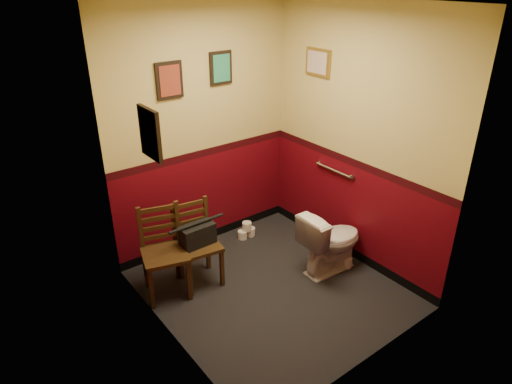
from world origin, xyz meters
TOP-DOWN VIEW (x-y plane):
  - floor at (0.00, 0.00)m, footprint 2.20×2.40m
  - ceiling at (0.00, 0.00)m, footprint 2.20×2.40m
  - wall_back at (0.00, 1.20)m, footprint 2.20×0.00m
  - wall_front at (0.00, -1.20)m, footprint 2.20×0.00m
  - wall_left at (-1.10, 0.00)m, footprint 0.00×2.40m
  - wall_right at (1.10, 0.00)m, footprint 0.00×2.40m
  - grab_bar at (1.07, 0.25)m, footprint 0.05×0.56m
  - framed_print_back_a at (-0.35, 1.18)m, footprint 0.28×0.04m
  - framed_print_back_b at (0.25, 1.18)m, footprint 0.26×0.04m
  - framed_print_left at (-1.08, 0.10)m, footprint 0.04×0.30m
  - framed_print_right at (1.08, 0.60)m, footprint 0.04×0.34m
  - toilet at (0.72, -0.11)m, footprint 0.73×0.42m
  - toilet_brush at (0.90, -0.20)m, footprint 0.11×0.11m
  - chair_left at (-0.84, 0.62)m, footprint 0.52×0.52m
  - chair_right at (-0.49, 0.59)m, footprint 0.46×0.46m
  - handbag at (-0.50, 0.55)m, footprint 0.35×0.18m
  - tp_stack at (0.40, 0.96)m, footprint 0.23×0.12m

SIDE VIEW (x-z plane):
  - floor at x=0.00m, z-range 0.00..0.00m
  - toilet_brush at x=0.90m, z-range -0.14..0.27m
  - tp_stack at x=0.40m, z-range -0.02..0.19m
  - toilet at x=0.72m, z-range 0.00..0.70m
  - chair_right at x=-0.49m, z-range 0.00..0.87m
  - chair_left at x=-0.84m, z-range 0.00..0.91m
  - handbag at x=-0.50m, z-range 0.44..0.69m
  - grab_bar at x=1.07m, z-range 0.92..0.98m
  - wall_back at x=0.00m, z-range 0.00..2.70m
  - wall_front at x=0.00m, z-range 0.00..2.70m
  - wall_left at x=-1.10m, z-range 0.00..2.70m
  - wall_right at x=1.10m, z-range 0.00..2.70m
  - framed_print_left at x=-1.08m, z-range 1.66..2.04m
  - framed_print_back_a at x=-0.35m, z-range 1.77..2.13m
  - framed_print_back_b at x=0.25m, z-range 1.83..2.17m
  - framed_print_right at x=1.08m, z-range 1.91..2.19m
  - ceiling at x=0.00m, z-range 2.70..2.70m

